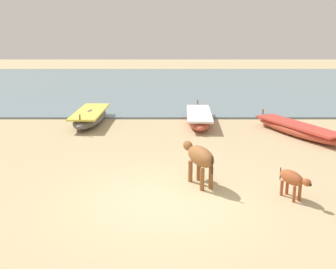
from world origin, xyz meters
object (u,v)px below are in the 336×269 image
(fishing_boat_1, at_px, (299,129))
(fishing_boat_4, at_px, (92,116))
(cow_adult_brown, at_px, (202,157))
(calf_far_rust, at_px, (295,179))
(fishing_boat_0, at_px, (201,118))

(fishing_boat_1, xyz_separation_m, fishing_boat_4, (-7.60, 1.87, 0.05))
(fishing_boat_1, height_order, fishing_boat_4, fishing_boat_4)
(fishing_boat_1, xyz_separation_m, cow_adult_brown, (-3.77, -4.63, 0.46))
(calf_far_rust, bearing_deg, fishing_boat_0, 167.41)
(fishing_boat_0, relative_size, cow_adult_brown, 2.62)
(fishing_boat_1, distance_m, cow_adult_brown, 5.99)
(cow_adult_brown, bearing_deg, fishing_boat_0, -27.30)
(fishing_boat_4, bearing_deg, fishing_boat_1, 77.70)
(cow_adult_brown, relative_size, calf_far_rust, 1.51)
(fishing_boat_1, relative_size, cow_adult_brown, 2.88)
(calf_far_rust, bearing_deg, fishing_boat_4, -166.27)
(fishing_boat_1, xyz_separation_m, calf_far_rust, (-1.78, -5.50, 0.23))
(fishing_boat_0, bearing_deg, fishing_boat_4, 90.62)
(fishing_boat_1, bearing_deg, fishing_boat_4, 50.19)
(cow_adult_brown, distance_m, calf_far_rust, 2.18)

